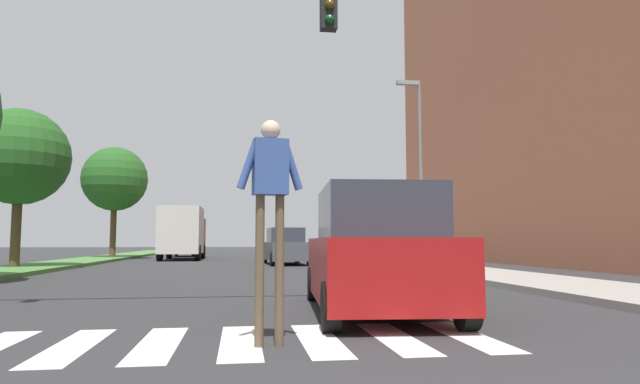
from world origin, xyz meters
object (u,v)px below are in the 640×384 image
object	(u,v)px
tree_far	(20,157)
sedan_distant	(185,246)
suv_crossing	(375,254)
sedan_midblock	(286,247)
pedestrian_performer	(270,194)
tree_distant	(115,179)
street_lamp_right	(418,155)
truck_box_delivery	(183,232)

from	to	relation	value
tree_far	sedan_distant	world-z (taller)	tree_far
suv_crossing	sedan_midblock	size ratio (longest dim) A/B	1.04
pedestrian_performer	sedan_distant	world-z (taller)	pedestrian_performer
tree_distant	suv_crossing	xyz separation A→B (m)	(9.81, -26.34, -3.98)
tree_distant	street_lamp_right	size ratio (longest dim) A/B	0.90
suv_crossing	pedestrian_performer	bearing A→B (deg)	-125.96
suv_crossing	street_lamp_right	bearing A→B (deg)	68.35
sedan_midblock	sedan_distant	distance (m)	15.68
street_lamp_right	pedestrian_performer	xyz separation A→B (m)	(-6.76, -14.95, -2.93)
truck_box_delivery	sedan_distant	bearing A→B (deg)	94.58
pedestrian_performer	suv_crossing	world-z (taller)	pedestrian_performer
tree_distant	suv_crossing	bearing A→B (deg)	-69.57
pedestrian_performer	sedan_midblock	world-z (taller)	pedestrian_performer
suv_crossing	sedan_distant	size ratio (longest dim) A/B	1.14
truck_box_delivery	street_lamp_right	bearing A→B (deg)	-50.73
truck_box_delivery	tree_distant	bearing A→B (deg)	166.01
tree_far	suv_crossing	size ratio (longest dim) A/B	1.30
tree_far	tree_distant	size ratio (longest dim) A/B	0.91
tree_far	street_lamp_right	size ratio (longest dim) A/B	0.82
tree_distant	truck_box_delivery	xyz separation A→B (m)	(4.27, -1.06, -3.27)
pedestrian_performer	suv_crossing	size ratio (longest dim) A/B	0.53
suv_crossing	truck_box_delivery	distance (m)	25.88
tree_distant	sedan_distant	xyz separation A→B (m)	(3.70, 6.05, -4.15)
street_lamp_right	sedan_distant	world-z (taller)	street_lamp_right
truck_box_delivery	suv_crossing	bearing A→B (deg)	-77.63
truck_box_delivery	pedestrian_performer	bearing A→B (deg)	-82.36
sedan_midblock	truck_box_delivery	distance (m)	9.24
street_lamp_right	suv_crossing	xyz separation A→B (m)	(-4.94, -12.45, -3.66)
tree_distant	truck_box_delivery	bearing A→B (deg)	-13.99
tree_distant	sedan_midblock	world-z (taller)	tree_distant
tree_far	suv_crossing	distance (m)	17.96
suv_crossing	sedan_midblock	bearing A→B (deg)	89.76
tree_far	sedan_distant	distance (m)	19.28
sedan_midblock	street_lamp_right	bearing A→B (deg)	-48.65
tree_far	sedan_midblock	bearing A→B (deg)	20.23
sedan_distant	tree_far	bearing A→B (deg)	-104.00
tree_far	truck_box_delivery	size ratio (longest dim) A/B	0.99
street_lamp_right	pedestrian_performer	distance (m)	16.67
pedestrian_performer	sedan_midblock	bearing A→B (deg)	84.72
sedan_distant	truck_box_delivery	bearing A→B (deg)	-85.42
pedestrian_performer	truck_box_delivery	bearing A→B (deg)	97.64
street_lamp_right	sedan_midblock	xyz separation A→B (m)	(-4.87, 5.53, -3.78)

